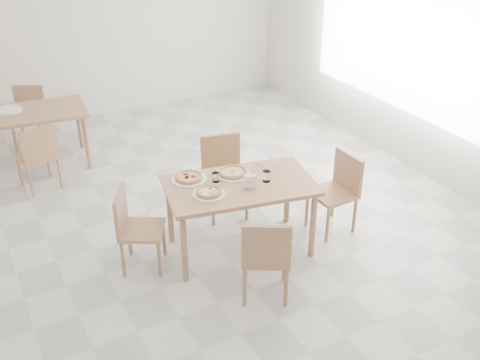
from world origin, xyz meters
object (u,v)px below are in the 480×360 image
pizza_margherita (233,172)px  chair_back_s (38,153)px  chair_west (133,225)px  plate_pepperoni (189,179)px  plate_mushroom (209,194)px  second_table (29,118)px  tumbler_b (266,176)px  plate_empty (8,110)px  chair_south (266,254)px  napkin_holder (250,182)px  main_table (240,192)px  chair_east (339,187)px  chair_north (223,170)px  pizza_mushroom (209,192)px  pizza_pepperoni (189,177)px  tumbler_a (216,177)px  plate_margherita (233,174)px  chair_back_n (29,112)px

pizza_margherita → chair_back_s: (-1.52, 1.98, -0.30)m
chair_west → plate_pepperoni: chair_west is taller
plate_mushroom → second_table: 3.11m
tumbler_b → plate_empty: size_ratio=0.32×
chair_south → napkin_holder: size_ratio=6.40×
main_table → chair_east: chair_east is taller
chair_west → plate_mushroom: 0.77m
chair_west → plate_pepperoni: size_ratio=2.39×
main_table → chair_north: (0.19, 0.73, -0.15)m
chair_south → pizza_mushroom: chair_south is taller
pizza_margherita → second_table: (-1.46, 2.68, -0.12)m
pizza_mushroom → chair_back_s: size_ratio=0.35×
pizza_margherita → napkin_holder: size_ratio=2.52×
pizza_pepperoni → tumbler_a: 0.26m
plate_margherita → chair_west: bearing=177.9°
plate_margherita → pizza_pepperoni: (-0.42, 0.11, 0.02)m
pizza_pepperoni → chair_east: bearing=-16.3°
pizza_pepperoni → tumbler_a: tumbler_a is taller
chair_north → pizza_mushroom: 0.99m
main_table → pizza_pepperoni: 0.51m
tumbler_a → plate_empty: tumbler_a is taller
chair_south → tumbler_b: (0.42, 0.70, 0.31)m
chair_north → plate_pepperoni: (-0.59, -0.43, 0.25)m
pizza_pepperoni → napkin_holder: bearing=-43.6°
chair_west → plate_empty: (-0.63, 2.79, 0.29)m
main_table → plate_margherita: plate_margherita is taller
pizza_mushroom → plate_pepperoni: bearing=97.1°
chair_east → plate_empty: 4.18m
plate_margherita → chair_back_n: bearing=111.9°
tumbler_a → chair_south: bearing=-89.1°
second_table → plate_empty: bearing=150.3°
chair_west → napkin_holder: bearing=-79.4°
pizza_mushroom → napkin_holder: 0.40m
chair_back_n → pizza_mushroom: bearing=-49.7°
chair_west → second_table: (-0.43, 2.64, 0.19)m
pizza_mushroom → chair_north: bearing=55.1°
pizza_pepperoni → plate_mushroom: bearing=-82.9°
chair_south → main_table: bearing=-71.9°
chair_west → pizza_pepperoni: (0.61, 0.07, 0.32)m
plate_mushroom → chair_back_n: bearing=105.2°
chair_west → tumbler_b: 1.34m
chair_south → chair_west: bearing=-19.7°
pizza_pepperoni → plate_margherita: bearing=-14.7°
pizza_pepperoni → chair_back_s: bearing=120.4°
pizza_mushroom → chair_back_n: chair_back_n is taller
main_table → chair_west: 1.05m
chair_north → plate_margherita: size_ratio=2.57×
plate_margherita → pizza_margherita: pizza_margherita is taller
chair_north → pizza_pepperoni: bearing=-131.6°
chair_south → pizza_pepperoni: 1.14m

